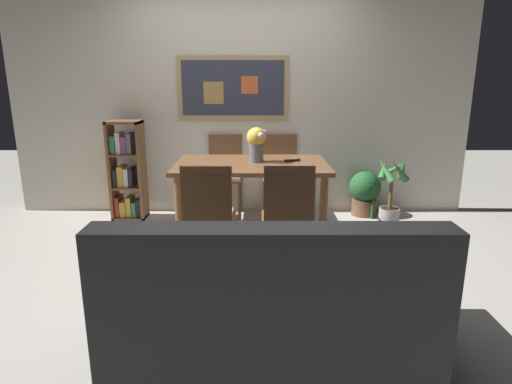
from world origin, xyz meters
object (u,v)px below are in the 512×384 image
at_px(dining_table, 251,173).
at_px(potted_ivy, 364,192).
at_px(dining_chair_far_right, 279,168).
at_px(bookshelf, 126,175).
at_px(tv_remote, 292,160).
at_px(dining_chair_far_left, 224,168).
at_px(dining_chair_near_right, 287,210).
at_px(leather_couch, 269,301).
at_px(dining_chair_near_left, 208,210).
at_px(potted_palm, 390,196).
at_px(flower_vase, 256,142).

height_order(dining_table, potted_ivy, dining_table).
distance_m(dining_chair_far_right, bookshelf, 1.71).
bearing_deg(bookshelf, tv_remote, -17.99).
relative_size(dining_chair_far_right, dining_chair_far_left, 1.00).
relative_size(dining_table, dining_chair_far_left, 1.57).
distance_m(dining_chair_far_right, dining_chair_near_right, 1.60).
bearing_deg(leather_couch, dining_table, 93.78).
relative_size(dining_chair_far_right, dining_chair_near_left, 1.00).
relative_size(bookshelf, potted_palm, 1.43).
bearing_deg(dining_chair_far_left, bookshelf, -171.27).
distance_m(potted_ivy, tv_remote, 1.24).
bearing_deg(leather_couch, tv_remote, 81.76).
bearing_deg(flower_vase, dining_chair_near_left, -113.90).
height_order(dining_chair_far_left, potted_palm, dining_chair_far_left).
xyz_separation_m(dining_chair_far_right, bookshelf, (-1.71, -0.16, -0.04)).
bearing_deg(dining_chair_far_left, dining_chair_near_left, -90.58).
bearing_deg(leather_couch, potted_ivy, 65.53).
height_order(bookshelf, potted_palm, bookshelf).
xyz_separation_m(dining_chair_near_right, leather_couch, (-0.17, -1.03, -0.22)).
height_order(dining_chair_far_left, potted_ivy, dining_chair_far_left).
distance_m(leather_couch, potted_ivy, 2.83).
relative_size(dining_table, tv_remote, 8.96).
bearing_deg(bookshelf, potted_ivy, 2.30).
distance_m(dining_table, tv_remote, 0.42).
xyz_separation_m(dining_table, leather_couch, (0.12, -1.81, -0.35)).
bearing_deg(tv_remote, dining_chair_far_left, 133.42).
height_order(potted_palm, tv_remote, tv_remote).
height_order(dining_chair_near_right, dining_chair_far_left, same).
bearing_deg(dining_table, dining_chair_far_right, 68.76).
xyz_separation_m(dining_chair_far_left, bookshelf, (-1.08, -0.17, -0.04)).
bearing_deg(tv_remote, dining_chair_near_left, -129.41).
bearing_deg(potted_palm, flower_vase, -168.39).
xyz_separation_m(potted_palm, flower_vase, (-1.41, -0.29, 0.61)).
distance_m(dining_table, potted_ivy, 1.55).
relative_size(potted_ivy, flower_vase, 1.72).
distance_m(bookshelf, tv_remote, 1.89).
xyz_separation_m(dining_table, tv_remote, (0.39, 0.08, 0.11)).
bearing_deg(potted_palm, dining_chair_far_right, 157.25).
xyz_separation_m(flower_vase, tv_remote, (0.34, 0.03, -0.18)).
bearing_deg(flower_vase, dining_chair_far_left, 115.00).
bearing_deg(dining_chair_near_right, dining_chair_near_left, -178.76).
height_order(dining_chair_near_right, dining_chair_near_left, same).
distance_m(flower_vase, tv_remote, 0.39).
distance_m(bookshelf, potted_ivy, 2.69).
height_order(dining_chair_near_left, bookshelf, bookshelf).
height_order(dining_table, flower_vase, flower_vase).
xyz_separation_m(dining_chair_near_left, leather_couch, (0.45, -1.01, -0.22)).
relative_size(dining_chair_near_left, dining_chair_far_left, 1.00).
bearing_deg(dining_chair_far_right, bookshelf, -174.63).
xyz_separation_m(dining_chair_far_left, potted_ivy, (1.60, -0.06, -0.27)).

